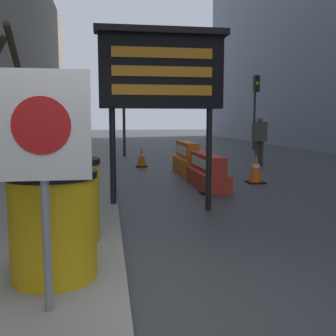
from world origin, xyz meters
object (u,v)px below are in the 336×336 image
Objects in this scene: traffic_cone_mid at (256,169)px; traffic_cone_far at (142,157)px; jersey_barrier_orange_near at (187,160)px; warning_sign at (43,144)px; pedestrian_worker at (260,136)px; message_board at (162,73)px; traffic_cone_near at (208,180)px; traffic_light_far_side at (256,96)px; barrel_drum_foreground at (53,225)px; jersey_barrier_red_striped at (207,173)px; barrel_drum_middle at (67,200)px; traffic_light_near_curb at (124,94)px.

traffic_cone_far is at bearing 123.29° from traffic_cone_mid.
warning_sign is at bearing -108.07° from jersey_barrier_orange_near.
traffic_cone_far is at bearing 176.30° from pedestrian_worker.
message_board is 4.91× the size of traffic_cone_near.
traffic_cone_mid is 0.19× the size of traffic_light_far_side.
message_board is at bearing 65.64° from barrel_drum_foreground.
traffic_cone_far is at bearing -134.38° from traffic_light_far_side.
jersey_barrier_orange_near reaches higher than traffic_cone_mid.
warning_sign is at bearing -114.50° from jersey_barrier_red_striped.
barrel_drum_middle is 0.26× the size of traffic_light_near_curb.
pedestrian_worker is at bearing 58.89° from barrel_drum_foreground.
jersey_barrier_red_striped is 2.97× the size of traffic_cone_far.
warning_sign reaches higher than jersey_barrier_orange_near.
message_board is 6.74m from traffic_cone_far.
pedestrian_worker is at bearing 55.68° from barrel_drum_middle.
barrel_drum_foreground reaches higher than traffic_cone_near.
traffic_light_near_curb is 2.11× the size of pedestrian_worker.
barrel_drum_middle is at bearing -124.36° from pedestrian_worker.
warning_sign is at bearing -98.70° from traffic_cone_far.
warning_sign reaches higher than jersey_barrier_red_striped.
barrel_drum_middle is 0.55× the size of warning_sign.
traffic_light_near_curb is (1.18, 12.23, 1.99)m from barrel_drum_middle.
traffic_light_far_side reaches higher than traffic_cone_far.
barrel_drum_middle is at bearing -126.69° from traffic_cone_near.
barrel_drum_middle is at bearing -100.65° from traffic_cone_far.
traffic_cone_far is at bearing -84.08° from traffic_light_near_curb.
traffic_cone_mid is at bearing 54.39° from barrel_drum_foreground.
jersey_barrier_red_striped is 1.39m from traffic_cone_mid.
traffic_light_far_side is at bearing 63.82° from jersey_barrier_red_striped.
warning_sign is at bearing -89.01° from barrel_drum_middle.
barrel_drum_middle is 1.54× the size of traffic_cone_near.
barrel_drum_foreground is 0.55× the size of warning_sign.
jersey_barrier_red_striped is at bearing -79.02° from traffic_light_near_curb.
message_board is 1.75× the size of pedestrian_worker.
traffic_cone_mid is at bearing -110.91° from traffic_light_far_side.
barrel_drum_foreground and barrel_drum_middle have the same top height.
traffic_light_near_curb is (1.19, 13.31, 1.99)m from barrel_drum_foreground.
barrel_drum_foreground reaches higher than jersey_barrier_orange_near.
traffic_cone_far is 4.50m from traffic_light_near_curb.
traffic_light_far_side is at bearing 21.90° from traffic_light_near_curb.
warning_sign reaches higher than traffic_cone_near.
pedestrian_worker is (5.53, 9.86, -0.37)m from warning_sign.
barrel_drum_foreground is 0.25× the size of traffic_light_far_side.
warning_sign is at bearing -119.31° from pedestrian_worker.
traffic_light_far_side is 7.49m from pedestrian_worker.
barrel_drum_middle is 1.41× the size of traffic_cone_far.
traffic_light_far_side reaches higher than message_board.
traffic_cone_near is 0.83× the size of traffic_cone_mid.
pedestrian_worker reaches higher than traffic_cone_near.
message_board reaches higher than barrel_drum_foreground.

